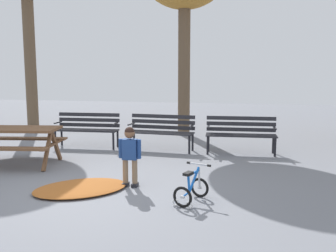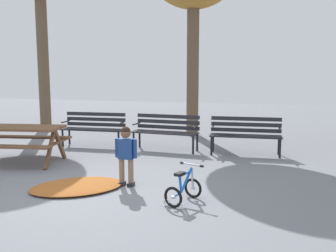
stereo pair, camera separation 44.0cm
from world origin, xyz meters
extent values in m
plane|color=slate|center=(0.00, 0.00, 0.00)|extent=(36.00, 36.00, 0.00)
cube|color=brown|center=(-2.35, 1.42, 0.74)|extent=(1.91, 1.06, 0.05)
cube|color=brown|center=(-2.25, 0.88, 0.45)|extent=(1.81, 0.55, 0.04)
cube|color=brown|center=(-2.44, 1.96, 0.45)|extent=(1.81, 0.55, 0.04)
cube|color=brown|center=(-1.53, 1.31, 0.36)|extent=(0.16, 0.57, 0.76)
cube|color=brown|center=(-1.62, 1.80, 0.36)|extent=(0.16, 0.57, 0.76)
cube|color=brown|center=(-1.58, 1.56, 0.42)|extent=(0.27, 1.10, 0.04)
cube|color=#232328|center=(-1.70, 3.60, 0.44)|extent=(1.60, 0.17, 0.03)
cube|color=#232328|center=(-1.69, 3.48, 0.44)|extent=(1.60, 0.17, 0.03)
cube|color=#232328|center=(-1.69, 3.36, 0.44)|extent=(1.60, 0.17, 0.03)
cube|color=#232328|center=(-1.68, 3.24, 0.44)|extent=(1.60, 0.17, 0.03)
cube|color=#232328|center=(-1.70, 3.64, 0.54)|extent=(1.60, 0.14, 0.09)
cube|color=#232328|center=(-1.70, 3.64, 0.67)|extent=(1.60, 0.14, 0.09)
cube|color=#232328|center=(-1.70, 3.64, 0.81)|extent=(1.60, 0.14, 0.09)
cylinder|color=black|center=(-0.93, 3.31, 0.22)|extent=(0.05, 0.05, 0.44)
cylinder|color=black|center=(-0.96, 3.67, 0.22)|extent=(0.05, 0.05, 0.44)
cube|color=black|center=(-0.94, 3.49, 0.62)|extent=(0.06, 0.40, 0.03)
cylinder|color=black|center=(-2.43, 3.22, 0.22)|extent=(0.05, 0.05, 0.44)
cylinder|color=black|center=(-2.45, 3.58, 0.22)|extent=(0.05, 0.05, 0.44)
cube|color=black|center=(-2.44, 3.40, 0.62)|extent=(0.06, 0.40, 0.03)
cube|color=#232328|center=(0.22, 3.64, 0.44)|extent=(1.60, 0.16, 0.03)
cube|color=#232328|center=(0.21, 3.52, 0.44)|extent=(1.60, 0.16, 0.03)
cube|color=#232328|center=(0.21, 3.40, 0.44)|extent=(1.60, 0.16, 0.03)
cube|color=#232328|center=(0.20, 3.28, 0.44)|extent=(1.60, 0.16, 0.03)
cube|color=#232328|center=(0.22, 3.68, 0.54)|extent=(1.60, 0.13, 0.09)
cube|color=#232328|center=(0.22, 3.68, 0.67)|extent=(1.60, 0.13, 0.09)
cube|color=#232328|center=(0.22, 3.68, 0.81)|extent=(1.60, 0.13, 0.09)
cylinder|color=black|center=(0.95, 3.26, 0.22)|extent=(0.05, 0.05, 0.44)
cylinder|color=black|center=(0.97, 3.62, 0.22)|extent=(0.05, 0.05, 0.44)
cube|color=black|center=(0.96, 3.44, 0.62)|extent=(0.06, 0.40, 0.03)
cylinder|color=black|center=(-0.55, 3.34, 0.22)|extent=(0.05, 0.05, 0.44)
cylinder|color=black|center=(-0.53, 3.70, 0.22)|extent=(0.05, 0.05, 0.44)
cube|color=black|center=(-0.54, 3.52, 0.62)|extent=(0.06, 0.40, 0.03)
cube|color=#232328|center=(2.10, 3.67, 0.44)|extent=(1.60, 0.18, 0.03)
cube|color=#232328|center=(2.10, 3.55, 0.44)|extent=(1.60, 0.18, 0.03)
cube|color=#232328|center=(2.11, 3.43, 0.44)|extent=(1.60, 0.18, 0.03)
cube|color=#232328|center=(2.12, 3.31, 0.44)|extent=(1.60, 0.18, 0.03)
cube|color=#232328|center=(2.09, 3.71, 0.54)|extent=(1.60, 0.16, 0.09)
cube|color=#232328|center=(2.09, 3.71, 0.67)|extent=(1.60, 0.16, 0.09)
cube|color=#232328|center=(2.09, 3.71, 0.81)|extent=(1.60, 0.16, 0.09)
cylinder|color=black|center=(2.87, 3.39, 0.22)|extent=(0.05, 0.05, 0.44)
cylinder|color=black|center=(2.84, 3.75, 0.22)|extent=(0.05, 0.05, 0.44)
cube|color=black|center=(2.86, 3.57, 0.62)|extent=(0.07, 0.40, 0.03)
cylinder|color=black|center=(1.37, 3.28, 0.22)|extent=(0.05, 0.05, 0.44)
cylinder|color=black|center=(1.35, 3.64, 0.22)|extent=(0.05, 0.05, 0.44)
cube|color=black|center=(1.36, 3.46, 0.62)|extent=(0.07, 0.40, 0.03)
cylinder|color=#7F664C|center=(0.50, 0.54, 0.23)|extent=(0.09, 0.09, 0.46)
cube|color=black|center=(0.50, 0.54, 0.03)|extent=(0.10, 0.16, 0.06)
cylinder|color=#7F664C|center=(0.34, 0.54, 0.23)|extent=(0.09, 0.09, 0.46)
cube|color=black|center=(0.34, 0.54, 0.03)|extent=(0.10, 0.16, 0.06)
cube|color=navy|center=(0.42, 0.54, 0.62)|extent=(0.24, 0.15, 0.34)
sphere|color=brown|center=(0.42, 0.54, 0.89)|extent=(0.17, 0.17, 0.17)
sphere|color=black|center=(0.42, 0.54, 0.91)|extent=(0.16, 0.16, 0.16)
cylinder|color=navy|center=(0.58, 0.55, 0.63)|extent=(0.07, 0.07, 0.32)
cylinder|color=navy|center=(0.27, 0.53, 0.63)|extent=(0.07, 0.07, 0.32)
torus|color=black|center=(1.62, 0.25, 0.15)|extent=(0.30, 0.14, 0.30)
cylinder|color=silver|center=(1.62, 0.25, 0.15)|extent=(0.06, 0.05, 0.04)
torus|color=black|center=(1.45, -0.25, 0.15)|extent=(0.30, 0.14, 0.30)
cylinder|color=silver|center=(1.45, -0.25, 0.15)|extent=(0.06, 0.05, 0.04)
torus|color=white|center=(1.34, -0.21, 0.05)|extent=(0.11, 0.06, 0.11)
torus|color=white|center=(1.55, -0.28, 0.05)|extent=(0.11, 0.06, 0.11)
cylinder|color=blue|center=(1.56, 0.08, 0.32)|extent=(0.13, 0.30, 0.32)
cylinder|color=blue|center=(1.51, -0.08, 0.30)|extent=(0.06, 0.08, 0.27)
cylinder|color=blue|center=(1.48, -0.15, 0.16)|extent=(0.09, 0.20, 0.05)
cylinder|color=silver|center=(1.61, 0.23, 0.31)|extent=(0.05, 0.08, 0.32)
cylinder|color=blue|center=(1.55, 0.06, 0.42)|extent=(0.14, 0.31, 0.05)
cube|color=black|center=(1.50, -0.09, 0.45)|extent=(0.14, 0.19, 0.04)
cylinder|color=silver|center=(1.60, 0.21, 0.52)|extent=(0.33, 0.13, 0.02)
cylinder|color=black|center=(1.44, 0.26, 0.52)|extent=(0.06, 0.05, 0.04)
cylinder|color=black|center=(1.77, 0.15, 0.52)|extent=(0.06, 0.05, 0.04)
ellipsoid|color=#9E5623|center=(-0.29, 0.18, 0.04)|extent=(1.82, 1.74, 0.07)
cylinder|color=brown|center=(-4.82, 6.03, 2.24)|extent=(0.37, 0.37, 4.47)
cylinder|color=brown|center=(0.32, 5.98, 1.94)|extent=(0.36, 0.36, 3.89)
camera|label=1|loc=(2.38, -5.24, 1.87)|focal=40.55mm
camera|label=2|loc=(2.80, -5.13, 1.87)|focal=40.55mm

